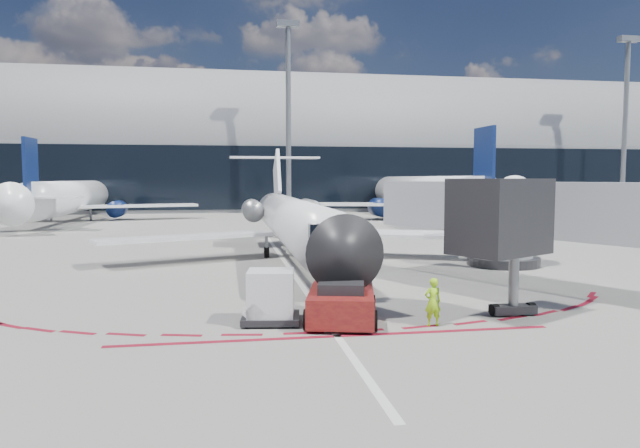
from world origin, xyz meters
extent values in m
plane|color=slate|center=(0.00, 0.00, 0.00)|extent=(260.00, 260.00, 0.00)
cube|color=silver|center=(0.00, 2.00, 0.01)|extent=(0.25, 40.00, 0.01)
cube|color=maroon|center=(0.00, -11.50, 0.01)|extent=(14.00, 0.25, 0.01)
cube|color=gray|center=(0.00, 65.00, 5.00)|extent=(150.00, 24.00, 10.00)
cylinder|color=gray|center=(0.00, 65.00, 10.00)|extent=(150.00, 24.00, 24.00)
cube|color=black|center=(0.00, 52.95, 5.00)|extent=(150.00, 0.20, 9.00)
cube|color=#999CA1|center=(9.00, -4.50, 3.60)|extent=(8.22, 12.61, 2.30)
cube|color=black|center=(5.95, -10.24, 3.60)|extent=(3.86, 3.44, 2.60)
cylinder|color=slate|center=(6.75, -9.84, 1.20)|extent=(0.36, 0.36, 2.40)
cube|color=black|center=(6.75, -9.84, 0.22)|extent=(1.60, 0.60, 0.30)
cylinder|color=#999CA1|center=(12.05, 1.24, 2.40)|extent=(3.20, 3.20, 4.80)
cylinder|color=black|center=(12.05, 1.24, 0.25)|extent=(4.00, 4.00, 0.50)
cylinder|color=slate|center=(5.00, 48.00, 12.50)|extent=(0.70, 0.70, 25.00)
cylinder|color=slate|center=(55.00, 48.00, 12.50)|extent=(0.70, 0.70, 25.00)
cylinder|color=white|center=(0.58, 4.01, 2.36)|extent=(2.71, 22.11, 2.71)
cone|color=black|center=(0.58, -8.45, 2.36)|extent=(2.71, 2.81, 2.71)
cone|color=white|center=(0.58, 16.88, 2.36)|extent=(2.71, 3.62, 2.71)
cube|color=black|center=(0.58, -6.85, 2.91)|extent=(1.71, 1.41, 0.55)
cube|color=white|center=(-5.65, 5.52, 1.46)|extent=(10.77, 6.38, 0.31)
cube|color=white|center=(6.82, 5.52, 1.46)|extent=(10.77, 6.38, 0.31)
cube|color=white|center=(0.58, 15.87, 4.77)|extent=(0.25, 4.72, 4.80)
cube|color=white|center=(0.58, 17.98, 6.58)|extent=(7.24, 1.61, 0.16)
cylinder|color=slate|center=(-1.48, 12.86, 2.61)|extent=(1.51, 3.42, 1.51)
cylinder|color=slate|center=(2.64, 12.86, 2.61)|extent=(1.51, 3.42, 1.51)
cylinder|color=black|center=(0.58, -5.24, 0.28)|extent=(0.22, 0.56, 0.56)
cylinder|color=black|center=(-0.92, 6.52, 0.32)|extent=(0.30, 0.64, 0.64)
cylinder|color=black|center=(2.09, 6.52, 0.32)|extent=(0.30, 0.64, 0.64)
cylinder|color=slate|center=(0.58, -5.24, 0.55)|extent=(0.18, 0.18, 1.11)
cube|color=#560C11|center=(0.49, -9.73, 0.60)|extent=(2.91, 3.88, 0.98)
cube|color=black|center=(0.42, -10.04, 1.25)|extent=(1.78, 1.62, 0.38)
cylinder|color=slate|center=(1.04, -7.40, 0.38)|extent=(0.75, 2.77, 0.11)
cylinder|color=black|center=(-0.79, -10.65, 0.35)|extent=(0.46, 0.75, 0.70)
cylinder|color=black|center=(1.22, -11.13, 0.35)|extent=(0.46, 0.75, 0.70)
cylinder|color=black|center=(-0.24, -8.33, 0.35)|extent=(0.46, 0.75, 0.70)
cylinder|color=black|center=(1.77, -8.80, 0.35)|extent=(0.46, 0.75, 0.70)
imported|color=#A7F81A|center=(3.37, -10.79, 0.81)|extent=(0.63, 0.45, 1.62)
cube|color=black|center=(-1.91, -9.53, 0.17)|extent=(2.13, 1.88, 0.21)
cube|color=white|center=(-1.91, -9.53, 1.04)|extent=(1.72, 1.64, 1.54)
cylinder|color=black|center=(-2.76, -10.05, 0.10)|extent=(0.12, 0.20, 0.19)
cylinder|color=black|center=(-1.24, -10.26, 0.10)|extent=(0.12, 0.20, 0.19)
cylinder|color=black|center=(-2.59, -8.81, 0.10)|extent=(0.12, 0.20, 0.19)
cylinder|color=black|center=(-1.07, -9.02, 0.10)|extent=(0.12, 0.20, 0.19)
cone|color=#F12E05|center=(1.75, -9.17, 0.25)|extent=(0.35, 0.35, 0.49)
camera|label=1|loc=(-3.37, -28.56, 4.91)|focal=32.00mm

